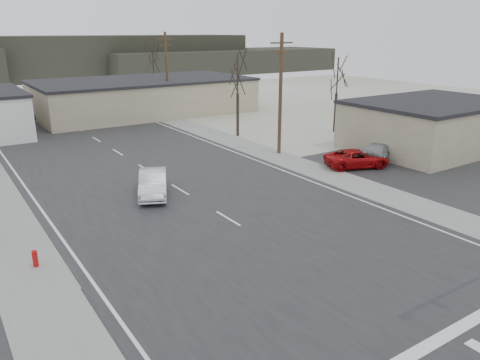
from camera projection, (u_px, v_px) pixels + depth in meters
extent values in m
plane|color=silver|center=(327.00, 279.00, 20.06)|extent=(140.00, 140.00, 0.00)
cube|color=black|center=(173.00, 186.00, 31.94)|extent=(18.00, 110.00, 0.05)
cube|color=black|center=(327.00, 278.00, 20.05)|extent=(90.00, 10.00, 0.04)
cube|color=black|center=(466.00, 171.00, 35.35)|extent=(18.00, 20.00, 0.03)
cube|color=gray|center=(257.00, 150.00, 41.49)|extent=(3.00, 90.00, 0.06)
cylinder|color=#A50C0C|center=(35.00, 260.00, 20.91)|extent=(0.24, 0.24, 0.70)
sphere|color=#A50C0C|center=(34.00, 252.00, 20.79)|extent=(0.24, 0.24, 0.24)
cube|color=tan|center=(144.00, 97.00, 59.60)|extent=(26.00, 14.00, 4.00)
cube|color=black|center=(143.00, 80.00, 58.94)|extent=(26.30, 14.30, 0.30)
cube|color=tan|center=(432.00, 126.00, 41.61)|extent=(14.00, 10.00, 4.00)
cube|color=black|center=(435.00, 102.00, 40.95)|extent=(14.30, 10.30, 0.30)
cylinder|color=#4E3424|center=(280.00, 95.00, 38.86)|extent=(0.30, 0.30, 10.00)
cube|color=#4E3424|center=(282.00, 43.00, 37.57)|extent=(2.20, 0.12, 0.12)
cube|color=#4E3424|center=(282.00, 52.00, 37.79)|extent=(1.60, 0.12, 0.12)
cylinder|color=#4E3424|center=(167.00, 75.00, 56.30)|extent=(0.30, 0.30, 10.00)
cube|color=#4E3424|center=(165.00, 39.00, 55.01)|extent=(2.20, 0.12, 0.12)
cube|color=#4E3424|center=(165.00, 45.00, 55.23)|extent=(1.60, 0.12, 0.12)
cylinder|color=#31261E|center=(238.00, 115.00, 46.61)|extent=(0.28, 0.28, 4.25)
cylinder|color=#31261E|center=(238.00, 76.00, 45.44)|extent=(0.14, 0.14, 4.25)
cylinder|color=#31261E|center=(155.00, 88.00, 68.57)|extent=(0.28, 0.28, 4.00)
cylinder|color=#31261E|center=(153.00, 63.00, 67.47)|extent=(0.14, 0.14, 4.00)
cylinder|color=#31261E|center=(335.00, 113.00, 48.48)|extent=(0.28, 0.28, 4.00)
cylinder|color=#31261E|center=(337.00, 77.00, 47.38)|extent=(0.14, 0.14, 4.00)
cube|color=#333026|center=(72.00, 57.00, 102.69)|extent=(80.00, 18.00, 9.00)
cube|color=#333026|center=(222.00, 61.00, 116.92)|extent=(60.00, 18.00, 5.50)
imported|color=silver|center=(153.00, 183.00, 29.90)|extent=(3.55, 5.11, 1.60)
imported|color=black|center=(49.00, 108.00, 58.47)|extent=(2.47, 5.52, 1.57)
imported|color=black|center=(28.00, 114.00, 55.25)|extent=(2.61, 4.15, 1.32)
imported|color=#A0080B|center=(357.00, 159.00, 36.06)|extent=(5.46, 3.94, 1.38)
imported|color=black|center=(420.00, 154.00, 37.79)|extent=(3.68, 1.70, 1.22)
imported|color=#989BA2|center=(378.00, 152.00, 37.80)|extent=(5.46, 3.98, 1.47)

